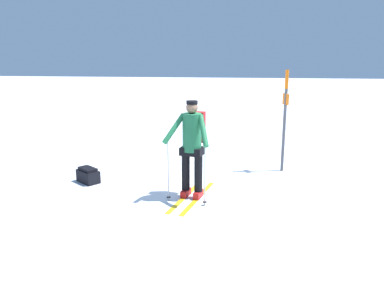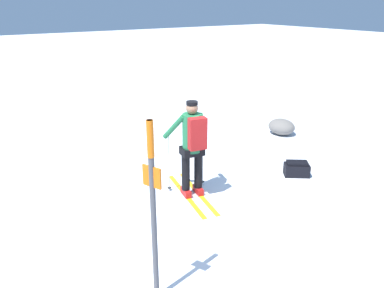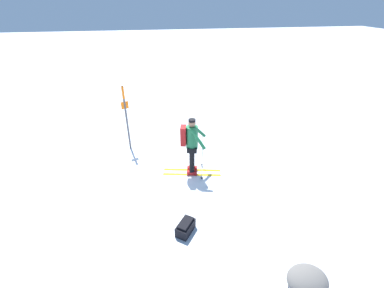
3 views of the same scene
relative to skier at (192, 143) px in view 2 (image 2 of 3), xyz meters
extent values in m
plane|color=white|center=(-0.59, 0.26, -1.04)|extent=(80.00, 80.00, 0.00)
cube|color=gold|center=(0.05, 0.12, -1.03)|extent=(1.74, 0.45, 0.01)
cube|color=red|center=(0.05, 0.12, -0.97)|extent=(0.32, 0.17, 0.12)
cylinder|color=black|center=(0.05, 0.12, -0.53)|extent=(0.15, 0.15, 0.75)
cube|color=gold|center=(0.00, -0.12, -1.03)|extent=(1.74, 0.45, 0.01)
cube|color=red|center=(0.00, -0.12, -0.97)|extent=(0.32, 0.17, 0.12)
cylinder|color=black|center=(0.00, -0.12, -0.53)|extent=(0.15, 0.15, 0.75)
cube|color=black|center=(0.02, 0.00, -0.15)|extent=(0.37, 0.45, 0.14)
cylinder|color=#1E663D|center=(0.02, 0.00, 0.19)|extent=(0.34, 0.34, 0.68)
sphere|color=#8C664C|center=(0.02, 0.00, 0.63)|extent=(0.21, 0.21, 0.21)
cylinder|color=black|center=(0.02, 0.00, 0.73)|extent=(0.20, 0.20, 0.06)
cube|color=maroon|center=(-0.22, 0.05, 0.25)|extent=(0.21, 0.33, 0.56)
cylinder|color=#B2B7BC|center=(0.39, 0.27, -0.46)|extent=(0.02, 0.02, 1.16)
cylinder|color=black|center=(0.39, 0.27, -0.98)|extent=(0.07, 0.07, 0.01)
cylinder|color=#1E663D|center=(0.26, 0.22, 0.27)|extent=(0.49, 0.25, 0.52)
cylinder|color=#B2B7BC|center=(0.24, -0.40, -0.46)|extent=(0.02, 0.02, 1.16)
cylinder|color=black|center=(0.24, -0.40, -0.98)|extent=(0.07, 0.07, 0.01)
cylinder|color=#1E663D|center=(0.14, -0.31, 0.27)|extent=(0.42, 0.40, 0.52)
cube|color=black|center=(-0.52, -2.25, -0.91)|extent=(0.52, 0.57, 0.25)
cube|color=black|center=(-0.52, -2.25, -0.75)|extent=(0.43, 0.47, 0.06)
cylinder|color=#4C4C51|center=(-1.89, 1.81, 0.10)|extent=(0.07, 0.07, 2.27)
cylinder|color=orange|center=(-1.89, 1.81, 1.03)|extent=(0.08, 0.08, 0.41)
cube|color=orange|center=(-1.89, 1.81, 0.60)|extent=(0.23, 0.11, 0.24)
ellipsoid|color=slate|center=(1.49, -3.92, -0.83)|extent=(0.75, 0.64, 0.41)
camera|label=1|loc=(6.50, 0.88, 1.50)|focal=35.00mm
camera|label=2|loc=(-5.12, 3.47, 2.36)|focal=35.00mm
camera|label=3|loc=(-1.07, -6.33, 3.66)|focal=24.00mm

